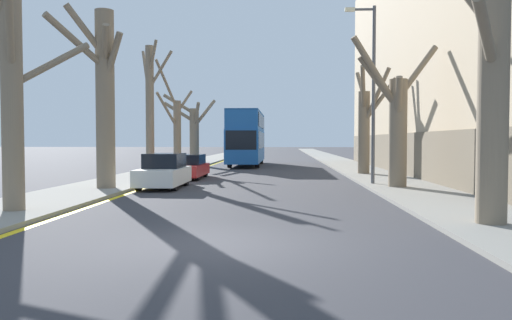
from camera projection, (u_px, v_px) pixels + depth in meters
ground_plane at (216, 244)px, 9.96m from camera, size 300.00×300.00×0.00m
sidewalk_left at (218, 157)px, 60.21m from camera, size 3.38×120.00×0.12m
sidewalk_right at (328, 157)px, 59.48m from camera, size 3.38×120.00×0.12m
building_facade_right at (477, 48)px, 30.76m from camera, size 10.08×35.67×15.61m
kerb_line_stripe at (233, 158)px, 60.11m from camera, size 0.24×120.00×0.01m
street_tree_left_0 at (11, 85)px, 13.84m from camera, size 3.18×3.63×7.99m
street_tree_left_1 at (104, 93)px, 20.38m from camera, size 2.61×2.69×7.48m
street_tree_left_2 at (150, 107)px, 28.16m from camera, size 2.20×2.18×7.62m
street_tree_left_3 at (176, 129)px, 34.23m from camera, size 2.18×2.42×7.45m
street_tree_left_4 at (193, 131)px, 41.84m from camera, size 4.25×2.81×5.97m
street_tree_right_0 at (490, 86)px, 11.68m from camera, size 2.10×2.98×7.65m
street_tree_right_1 at (396, 122)px, 21.04m from camera, size 4.05×2.07×6.36m
street_tree_right_2 at (365, 125)px, 29.46m from camera, size 2.23×3.11×6.30m
double_decker_bus at (247, 136)px, 41.31m from camera, size 2.50×11.50×4.40m
parked_car_0 at (164, 172)px, 21.78m from camera, size 1.71×4.03×1.51m
parked_car_1 at (188, 167)px, 27.22m from camera, size 1.77×4.42×1.31m
lamp_post at (371, 86)px, 22.59m from camera, size 1.40×0.20×8.14m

